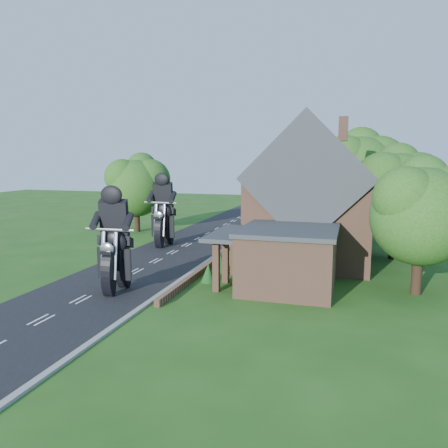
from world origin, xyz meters
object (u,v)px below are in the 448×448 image
(garden_wall, at_px, (222,256))
(house, at_px, (311,201))
(motorcycle_follow, at_px, (164,235))
(annex, at_px, (286,257))
(motorcycle_lead, at_px, (116,277))

(garden_wall, bearing_deg, house, 9.17)
(garden_wall, xyz_separation_m, motorcycle_follow, (-5.91, 3.01, 0.71))
(annex, distance_m, motorcycle_lead, 9.46)
(garden_wall, relative_size, house, 2.15)
(house, relative_size, motorcycle_follow, 5.23)
(garden_wall, relative_size, motorcycle_lead, 11.69)
(annex, distance_m, motorcycle_follow, 14.50)
(annex, relative_size, motorcycle_lead, 3.75)
(house, distance_m, motorcycle_follow, 12.74)
(garden_wall, height_order, house, house)
(garden_wall, xyz_separation_m, house, (6.19, 1.00, 4.14))
(house, distance_m, annex, 7.30)
(annex, bearing_deg, garden_wall, 133.84)
(motorcycle_lead, bearing_deg, garden_wall, -110.30)
(house, relative_size, annex, 1.45)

